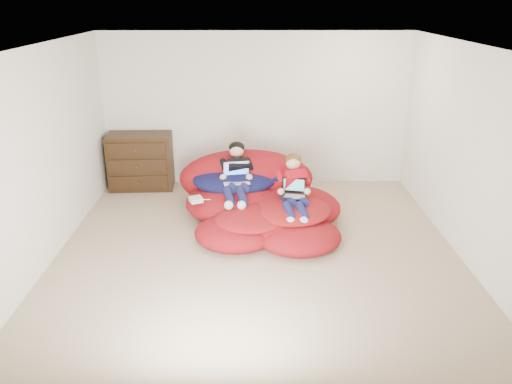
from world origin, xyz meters
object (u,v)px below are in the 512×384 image
(laptop_white, at_px, (236,176))
(younger_boy, at_px, (294,185))
(dresser, at_px, (141,161))
(beanbag_pile, at_px, (258,200))
(laptop_black, at_px, (294,191))
(older_boy, at_px, (236,172))

(laptop_white, bearing_deg, younger_boy, -23.31)
(younger_boy, bearing_deg, dresser, 147.05)
(beanbag_pile, bearing_deg, younger_boy, -31.09)
(dresser, distance_m, laptop_black, 2.90)
(beanbag_pile, height_order, laptop_white, beanbag_pile)
(younger_boy, relative_size, laptop_white, 2.56)
(dresser, height_order, older_boy, older_boy)
(older_boy, height_order, laptop_black, older_boy)
(beanbag_pile, distance_m, laptop_white, 0.47)
(beanbag_pile, height_order, younger_boy, younger_boy)
(beanbag_pile, distance_m, laptop_black, 0.66)
(younger_boy, distance_m, laptop_white, 0.86)
(beanbag_pile, height_order, laptop_black, beanbag_pile)
(older_boy, height_order, laptop_white, older_boy)
(laptop_black, bearing_deg, beanbag_pile, 143.45)
(dresser, xyz_separation_m, laptop_black, (2.40, -1.62, 0.10))
(dresser, bearing_deg, younger_boy, -32.95)
(older_boy, bearing_deg, younger_boy, -28.32)
(beanbag_pile, bearing_deg, older_boy, 156.38)
(dresser, relative_size, laptop_white, 2.61)
(laptop_white, bearing_deg, dresser, 142.95)
(younger_boy, bearing_deg, laptop_white, 156.69)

